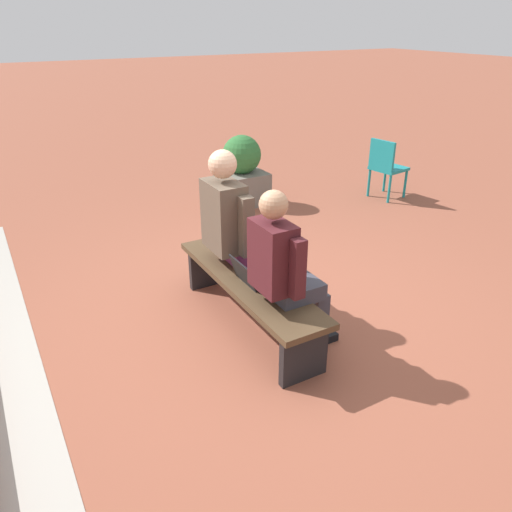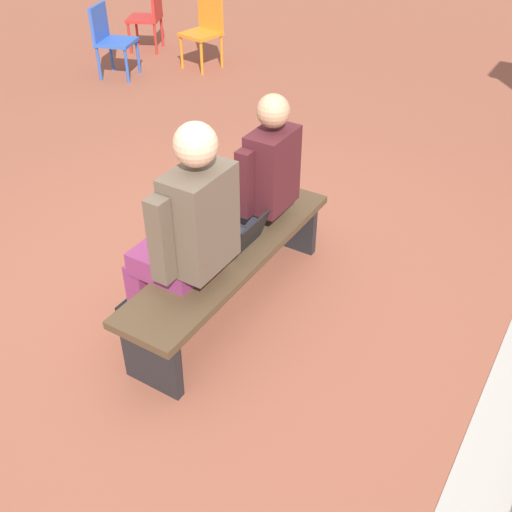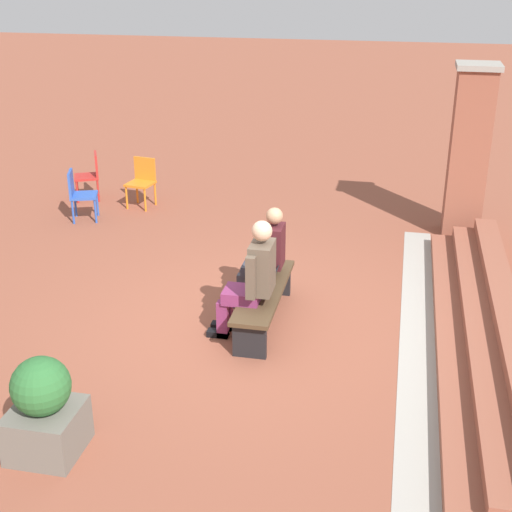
# 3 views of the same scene
# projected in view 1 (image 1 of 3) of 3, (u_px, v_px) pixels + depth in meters

# --- Properties ---
(ground_plane) EXTENTS (60.00, 60.00, 0.00)m
(ground_plane) POSITION_uv_depth(u_px,v_px,m) (258.00, 318.00, 4.31)
(ground_plane) COLOR brown
(concrete_strip) EXTENTS (6.82, 0.40, 0.01)m
(concrete_strip) POSITION_uv_depth(u_px,v_px,m) (18.00, 397.00, 3.41)
(concrete_strip) COLOR #A8A399
(concrete_strip) RESTS_ON ground
(bench) EXTENTS (1.80, 0.44, 0.45)m
(bench) POSITION_uv_depth(u_px,v_px,m) (249.00, 288.00, 4.06)
(bench) COLOR #4C3823
(bench) RESTS_ON ground
(person_student) EXTENTS (0.52, 0.66, 1.31)m
(person_student) POSITION_uv_depth(u_px,v_px,m) (285.00, 269.00, 3.61)
(person_student) COLOR #383842
(person_student) RESTS_ON ground
(person_adult) EXTENTS (0.59, 0.75, 1.42)m
(person_adult) POSITION_uv_depth(u_px,v_px,m) (237.00, 228.00, 4.19)
(person_adult) COLOR #7F2D5B
(person_adult) RESTS_ON ground
(laptop) EXTENTS (0.32, 0.29, 0.21)m
(laptop) POSITION_uv_depth(u_px,v_px,m) (252.00, 277.00, 3.93)
(laptop) COLOR black
(laptop) RESTS_ON bench
(plastic_chair_far_right) EXTENTS (0.48, 0.48, 0.84)m
(plastic_chair_far_right) POSITION_uv_depth(u_px,v_px,m) (386.00, 165.00, 6.96)
(plastic_chair_far_right) COLOR teal
(plastic_chair_far_right) RESTS_ON ground
(planter) EXTENTS (0.60, 0.60, 0.94)m
(planter) POSITION_uv_depth(u_px,v_px,m) (242.00, 172.00, 6.80)
(planter) COLOR #6B665B
(planter) RESTS_ON ground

